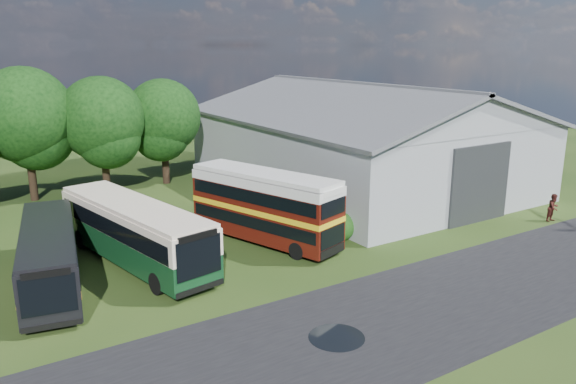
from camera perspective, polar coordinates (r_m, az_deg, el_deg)
ground at (r=25.41m, az=3.53°, el=-10.89°), size 120.00×120.00×0.00m
asphalt_road at (r=25.18m, az=13.30°, el=-11.54°), size 60.00×8.00×0.02m
puddle at (r=22.48m, az=4.95°, el=-14.55°), size 2.20×2.20×0.01m
storage_shed at (r=45.28m, az=7.17°, el=5.95°), size 18.80×24.80×8.15m
tree_mid at (r=43.90m, az=-25.16°, el=7.07°), size 6.80×6.80×9.60m
tree_right_a at (r=43.90m, az=-18.42°, el=7.05°), size 6.26×6.26×8.83m
tree_right_b at (r=46.14m, az=-12.60°, el=7.47°), size 5.98×5.98×8.45m
shrub_front at (r=32.96m, az=5.31°, el=-4.79°), size 1.70×1.70×1.70m
shrub_mid at (r=34.48m, az=3.28°, el=-3.87°), size 1.60×1.60×1.60m
shrub_back at (r=36.03m, az=1.43°, el=-3.02°), size 1.80×1.80×1.80m
bus_green_single at (r=29.86m, az=-15.31°, el=-3.90°), size 4.79×11.93×3.21m
bus_maroon_double at (r=31.93m, az=-2.39°, el=-1.55°), size 5.25×9.79×4.09m
bus_dark_single at (r=28.45m, az=-23.10°, el=-5.95°), size 4.14×10.51×2.83m
visitor_b at (r=39.58m, az=25.37°, el=-1.48°), size 0.90×0.71×1.81m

